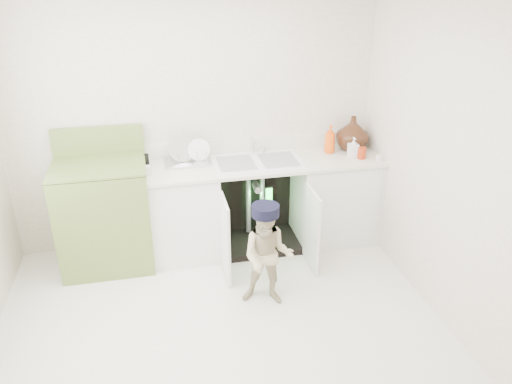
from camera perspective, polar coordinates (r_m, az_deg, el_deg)
ground at (r=4.09m, az=-3.89°, el=-15.31°), size 3.50×3.50×0.00m
room_shell at (r=3.42m, az=-4.49°, el=0.83°), size 6.00×5.50×1.26m
counter_run at (r=4.92m, az=0.55°, el=-1.06°), size 2.44×1.02×1.24m
avocado_stove at (r=4.80m, az=-16.88°, el=-2.37°), size 0.82×0.65×1.27m
repair_worker at (r=4.10m, az=1.35°, el=-7.22°), size 0.52×0.83×0.90m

